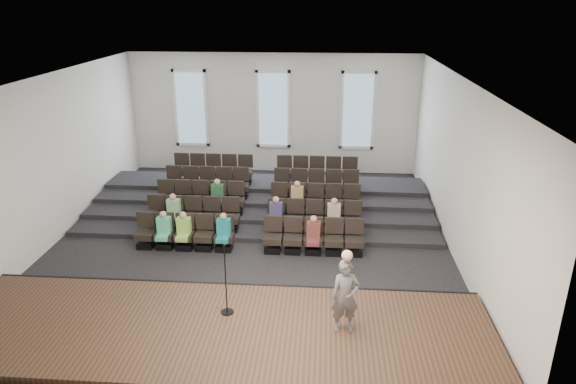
# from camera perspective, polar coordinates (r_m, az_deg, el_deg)

# --- Properties ---
(ground) EXTENTS (14.00, 14.00, 0.00)m
(ground) POSITION_cam_1_polar(r_m,az_deg,el_deg) (15.99, -4.09, -5.54)
(ground) COLOR black
(ground) RESTS_ON ground
(ceiling) EXTENTS (12.00, 14.00, 0.02)m
(ceiling) POSITION_cam_1_polar(r_m,az_deg,el_deg) (14.48, -4.60, 12.52)
(ceiling) COLOR white
(ceiling) RESTS_ON ground
(wall_back) EXTENTS (12.00, 0.04, 5.00)m
(wall_back) POSITION_cam_1_polar(r_m,az_deg,el_deg) (21.78, -1.63, 8.68)
(wall_back) COLOR silver
(wall_back) RESTS_ON ground
(wall_front) EXTENTS (12.00, 0.04, 5.00)m
(wall_front) POSITION_cam_1_polar(r_m,az_deg,el_deg) (8.77, -11.10, -11.17)
(wall_front) COLOR silver
(wall_front) RESTS_ON ground
(wall_left) EXTENTS (0.04, 14.00, 5.00)m
(wall_left) POSITION_cam_1_polar(r_m,az_deg,el_deg) (17.00, -24.87, 3.21)
(wall_left) COLOR silver
(wall_left) RESTS_ON ground
(wall_right) EXTENTS (0.04, 14.00, 5.00)m
(wall_right) POSITION_cam_1_polar(r_m,az_deg,el_deg) (15.37, 18.49, 2.37)
(wall_right) COLOR silver
(wall_right) RESTS_ON ground
(stage) EXTENTS (11.80, 3.60, 0.50)m
(stage) POSITION_cam_1_polar(r_m,az_deg,el_deg) (11.56, -7.81, -15.65)
(stage) COLOR #48301F
(stage) RESTS_ON ground
(stage_lip) EXTENTS (11.80, 0.06, 0.52)m
(stage_lip) POSITION_cam_1_polar(r_m,az_deg,el_deg) (12.99, -6.22, -11.05)
(stage_lip) COLOR black
(stage_lip) RESTS_ON ground
(risers) EXTENTS (11.80, 4.80, 0.60)m
(risers) POSITION_cam_1_polar(r_m,az_deg,el_deg) (18.78, -2.74, -0.71)
(risers) COLOR black
(risers) RESTS_ON ground
(seating_rows) EXTENTS (6.80, 4.70, 1.67)m
(seating_rows) POSITION_cam_1_polar(r_m,az_deg,el_deg) (17.10, -3.42, -1.20)
(seating_rows) COLOR black
(seating_rows) RESTS_ON ground
(windows) EXTENTS (8.44, 0.10, 3.24)m
(windows) POSITION_cam_1_polar(r_m,az_deg,el_deg) (21.67, -1.65, 9.16)
(windows) COLOR white
(windows) RESTS_ON wall_back
(audience) EXTENTS (5.45, 2.64, 1.10)m
(audience) POSITION_cam_1_polar(r_m,az_deg,el_deg) (15.89, -5.05, -2.57)
(audience) COLOR #90C950
(audience) RESTS_ON seating_rows
(speaker) EXTENTS (0.64, 0.47, 1.62)m
(speaker) POSITION_cam_1_polar(r_m,az_deg,el_deg) (10.86, 6.38, -11.46)
(speaker) COLOR #555351
(speaker) RESTS_ON stage
(mic_stand) EXTENTS (0.29, 0.29, 1.72)m
(mic_stand) POSITION_cam_1_polar(r_m,az_deg,el_deg) (11.56, -6.87, -11.03)
(mic_stand) COLOR black
(mic_stand) RESTS_ON stage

